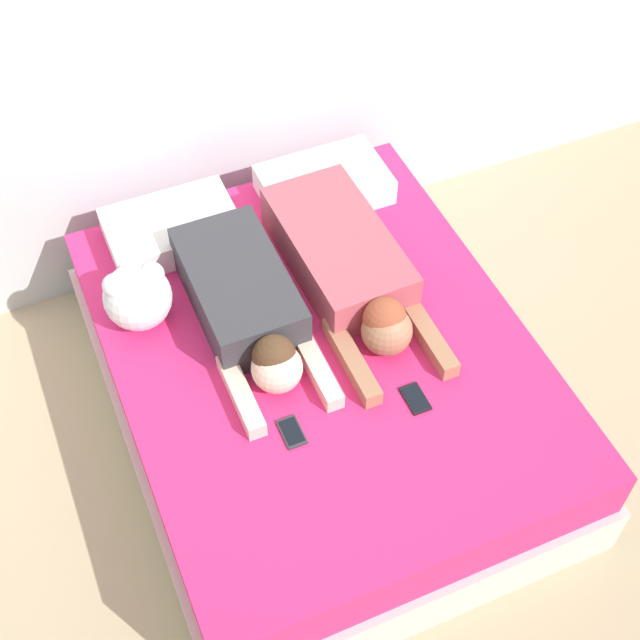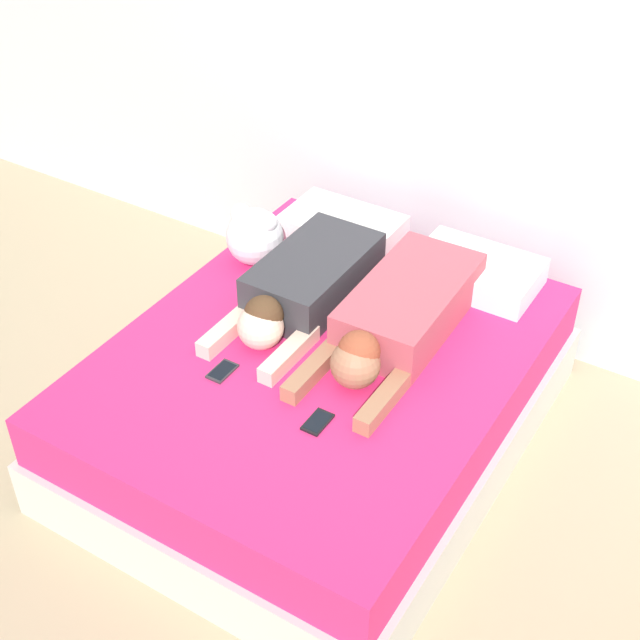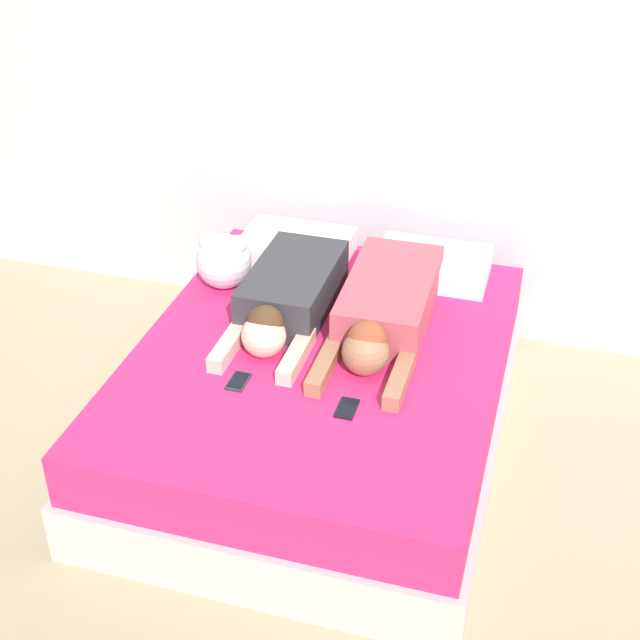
% 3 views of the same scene
% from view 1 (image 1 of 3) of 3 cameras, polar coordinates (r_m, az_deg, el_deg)
% --- Properties ---
extents(ground_plane, '(12.00, 12.00, 0.00)m').
position_cam_1_polar(ground_plane, '(3.91, 0.00, -6.18)').
color(ground_plane, tan).
extents(wall_back, '(12.00, 0.06, 2.60)m').
position_cam_1_polar(wall_back, '(3.80, -7.39, 18.93)').
color(wall_back, silver).
rests_on(wall_back, ground_plane).
extents(bed, '(1.63, 2.04, 0.52)m').
position_cam_1_polar(bed, '(3.70, 0.00, -4.04)').
color(bed, beige).
rests_on(bed, ground_plane).
extents(pillow_head_left, '(0.55, 0.36, 0.13)m').
position_cam_1_polar(pillow_head_left, '(3.88, -9.44, 5.78)').
color(pillow_head_left, white).
rests_on(pillow_head_left, bed).
extents(pillow_head_right, '(0.55, 0.36, 0.13)m').
position_cam_1_polar(pillow_head_right, '(4.03, 0.26, 8.67)').
color(pillow_head_right, white).
rests_on(pillow_head_right, bed).
extents(person_left, '(0.38, 0.94, 0.22)m').
position_cam_1_polar(person_left, '(3.49, -4.69, 0.87)').
color(person_left, '#333338').
rests_on(person_left, bed).
extents(person_right, '(0.40, 1.08, 0.23)m').
position_cam_1_polar(person_right, '(3.62, 1.81, 3.41)').
color(person_right, '#B24C59').
rests_on(person_right, bed).
extents(cell_phone_left, '(0.08, 0.13, 0.01)m').
position_cam_1_polar(cell_phone_left, '(3.26, -1.83, -7.18)').
color(cell_phone_left, '#2D2D33').
rests_on(cell_phone_left, bed).
extents(cell_phone_right, '(0.08, 0.13, 0.01)m').
position_cam_1_polar(cell_phone_right, '(3.35, 6.12, -5.02)').
color(cell_phone_right, black).
rests_on(cell_phone_right, bed).
extents(plush_toy, '(0.27, 0.27, 0.28)m').
position_cam_1_polar(plush_toy, '(3.53, -11.61, 1.54)').
color(plush_toy, white).
rests_on(plush_toy, bed).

